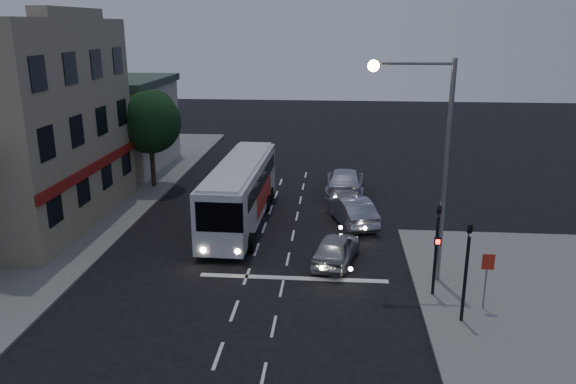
# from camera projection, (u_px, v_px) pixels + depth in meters

# --- Properties ---
(ground) EXTENTS (120.00, 120.00, 0.00)m
(ground) POSITION_uv_depth(u_px,v_px,m) (239.00, 298.00, 22.03)
(ground) COLOR black
(sidewalk_far) EXTENTS (12.00, 50.00, 0.12)m
(sidewalk_far) POSITION_uv_depth(u_px,v_px,m) (29.00, 220.00, 30.70)
(sidewalk_far) COLOR slate
(sidewalk_far) RESTS_ON ground
(road_markings) EXTENTS (8.00, 30.55, 0.01)m
(road_markings) POSITION_uv_depth(u_px,v_px,m) (280.00, 265.00, 25.08)
(road_markings) COLOR silver
(road_markings) RESTS_ON ground
(tour_bus) EXTENTS (2.63, 11.07, 3.38)m
(tour_bus) POSITION_uv_depth(u_px,v_px,m) (240.00, 191.00, 29.81)
(tour_bus) COLOR silver
(tour_bus) RESTS_ON ground
(car_suv) EXTENTS (2.47, 4.26, 1.36)m
(car_suv) POSITION_uv_depth(u_px,v_px,m) (336.00, 248.00, 25.15)
(car_suv) COLOR #A7A7A8
(car_suv) RESTS_ON ground
(car_sedan_a) EXTENTS (2.87, 4.81, 1.50)m
(car_sedan_a) POSITION_uv_depth(u_px,v_px,m) (352.00, 210.00, 30.07)
(car_sedan_a) COLOR #9797A2
(car_sedan_a) RESTS_ON ground
(car_sedan_b) EXTENTS (2.47, 5.75, 1.65)m
(car_sedan_b) POSITION_uv_depth(u_px,v_px,m) (345.00, 182.00, 35.27)
(car_sedan_b) COLOR silver
(car_sedan_b) RESTS_ON ground
(traffic_signal_main) EXTENTS (0.25, 0.35, 4.10)m
(traffic_signal_main) POSITION_uv_depth(u_px,v_px,m) (437.00, 240.00, 21.46)
(traffic_signal_main) COLOR black
(traffic_signal_main) RESTS_ON sidewalk_near
(traffic_signal_side) EXTENTS (0.18, 0.15, 4.10)m
(traffic_signal_side) POSITION_uv_depth(u_px,v_px,m) (467.00, 261.00, 19.51)
(traffic_signal_side) COLOR black
(traffic_signal_side) RESTS_ON sidewalk_near
(regulatory_sign) EXTENTS (0.45, 0.12, 2.20)m
(regulatory_sign) POSITION_uv_depth(u_px,v_px,m) (487.00, 272.00, 20.59)
(regulatory_sign) COLOR slate
(regulatory_sign) RESTS_ON sidewalk_near
(streetlight) EXTENTS (3.32, 0.44, 9.00)m
(streetlight) POSITION_uv_depth(u_px,v_px,m) (431.00, 147.00, 21.88)
(streetlight) COLOR slate
(streetlight) RESTS_ON sidewalk_near
(low_building_north) EXTENTS (9.40, 9.40, 6.50)m
(low_building_north) POSITION_uv_depth(u_px,v_px,m) (102.00, 122.00, 41.23)
(low_building_north) COLOR #B5AC9E
(low_building_north) RESTS_ON sidewalk_far
(street_tree) EXTENTS (4.00, 4.00, 6.20)m
(street_tree) POSITION_uv_depth(u_px,v_px,m) (149.00, 120.00, 35.74)
(street_tree) COLOR black
(street_tree) RESTS_ON sidewalk_far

